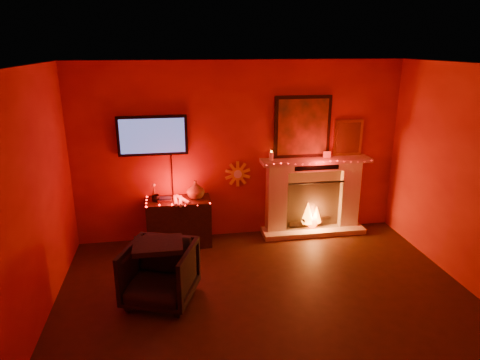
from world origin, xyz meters
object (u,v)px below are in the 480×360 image
object	(u,v)px
fireplace	(313,189)
sunburst_clock	(238,174)
console_table	(180,220)
armchair	(160,273)
tv	(153,136)

from	to	relation	value
fireplace	sunburst_clock	world-z (taller)	fireplace
console_table	armchair	distance (m)	1.51
sunburst_clock	console_table	xyz separation A→B (m)	(-0.92, -0.22, -0.60)
tv	sunburst_clock	distance (m)	1.41
tv	armchair	xyz separation A→B (m)	(0.05, -1.68, -1.29)
tv	armchair	bearing A→B (deg)	-88.35
tv	console_table	bearing A→B (deg)	-30.33
fireplace	console_table	xyz separation A→B (m)	(-2.11, -0.13, -0.33)
tv	console_table	distance (m)	1.31
fireplace	armchair	distance (m)	2.91
tv	fireplace	bearing A→B (deg)	-1.50
fireplace	console_table	bearing A→B (deg)	-176.50
console_table	armchair	xyz separation A→B (m)	(-0.28, -1.48, -0.04)
fireplace	sunburst_clock	distance (m)	1.23
sunburst_clock	armchair	world-z (taller)	sunburst_clock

